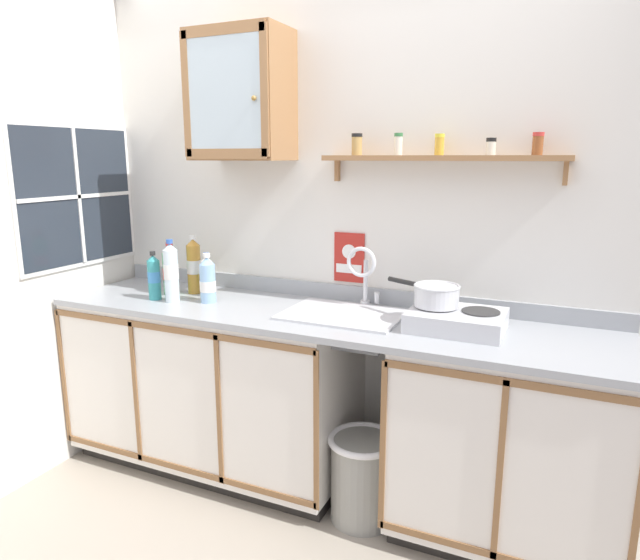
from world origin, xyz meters
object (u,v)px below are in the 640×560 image
object	(u,v)px
hot_plate_stove	(456,320)
warning_sign	(349,258)
sink	(345,319)
trash_bin	(362,476)
bottle_soda_green_4	(171,271)
wall_cabinet	(241,96)
bottle_water_blue_2	(208,281)
bottle_juice_amber_5	(194,266)
bottle_opaque_white_0	(207,277)
bottle_water_clear_3	(171,272)
bottle_detergent_teal_1	(154,277)
saucepan	(436,294)

from	to	relation	value
hot_plate_stove	warning_sign	bearing A→B (deg)	155.23
sink	hot_plate_stove	size ratio (longest dim) A/B	1.38
sink	trash_bin	bearing A→B (deg)	-46.10
sink	bottle_soda_green_4	world-z (taller)	sink
sink	wall_cabinet	size ratio (longest dim) A/B	0.88
bottle_water_blue_2	wall_cabinet	xyz separation A→B (m)	(0.11, 0.19, 0.90)
bottle_water_blue_2	bottle_soda_green_4	xyz separation A→B (m)	(-0.28, 0.06, 0.02)
bottle_soda_green_4	trash_bin	xyz separation A→B (m)	(1.16, -0.16, -0.83)
sink	warning_sign	size ratio (longest dim) A/B	2.17
bottle_water_blue_2	bottle_juice_amber_5	size ratio (longest dim) A/B	0.80
bottle_opaque_white_0	hot_plate_stove	bearing A→B (deg)	-2.60
sink	wall_cabinet	world-z (taller)	wall_cabinet
hot_plate_stove	bottle_opaque_white_0	size ratio (longest dim) A/B	1.70
bottle_water_clear_3	trash_bin	world-z (taller)	bottle_water_clear_3
bottle_detergent_teal_1	hot_plate_stove	bearing A→B (deg)	4.43
sink	bottle_water_blue_2	size ratio (longest dim) A/B	2.17
bottle_soda_green_4	bottle_juice_amber_5	distance (m)	0.12
bottle_water_clear_3	bottle_juice_amber_5	bearing A→B (deg)	93.60
bottle_opaque_white_0	trash_bin	world-z (taller)	bottle_opaque_white_0
bottle_juice_amber_5	trash_bin	size ratio (longest dim) A/B	0.77
bottle_detergent_teal_1	bottle_water_clear_3	distance (m)	0.12
bottle_water_clear_3	saucepan	bearing A→B (deg)	6.34
wall_cabinet	bottle_detergent_teal_1	bearing A→B (deg)	-147.04
hot_plate_stove	saucepan	distance (m)	0.14
sink	bottle_water_clear_3	distance (m)	0.92
bottle_water_clear_3	warning_sign	xyz separation A→B (m)	(0.81, 0.40, 0.07)
bottle_water_blue_2	warning_sign	xyz separation A→B (m)	(0.63, 0.33, 0.11)
bottle_opaque_white_0	warning_sign	size ratio (longest dim) A/B	0.93
sink	bottle_water_blue_2	bearing A→B (deg)	-174.49
saucepan	trash_bin	bearing A→B (deg)	-146.12
hot_plate_stove	bottle_water_clear_3	distance (m)	1.42
bottle_water_blue_2	wall_cabinet	world-z (taller)	wall_cabinet
bottle_opaque_white_0	trash_bin	size ratio (longest dim) A/B	0.57
bottle_detergent_teal_1	bottle_water_blue_2	xyz separation A→B (m)	(0.29, 0.07, -0.01)
bottle_opaque_white_0	bottle_soda_green_4	bearing A→B (deg)	-165.93
saucepan	wall_cabinet	distance (m)	1.36
bottle_water_blue_2	saucepan	bearing A→B (deg)	3.90
bottle_water_blue_2	bottle_detergent_teal_1	bearing A→B (deg)	-167.04
hot_plate_stove	wall_cabinet	world-z (taller)	wall_cabinet
bottle_opaque_white_0	bottle_water_blue_2	size ratio (longest dim) A/B	0.92
bottle_water_clear_3	wall_cabinet	bearing A→B (deg)	42.67
bottle_opaque_white_0	bottle_water_clear_3	distance (m)	0.21
wall_cabinet	warning_sign	size ratio (longest dim) A/B	2.47
bottle_opaque_white_0	bottle_water_clear_3	world-z (taller)	bottle_water_clear_3
saucepan	warning_sign	size ratio (longest dim) A/B	1.41
wall_cabinet	warning_sign	xyz separation A→B (m)	(0.53, 0.14, -0.79)
sink	bottle_detergent_teal_1	bearing A→B (deg)	-172.34
bottle_juice_amber_5	saucepan	bearing A→B (deg)	-2.51
bottle_juice_amber_5	bottle_opaque_white_0	bearing A→B (deg)	-13.23
sink	bottle_soda_green_4	size ratio (longest dim) A/B	1.95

